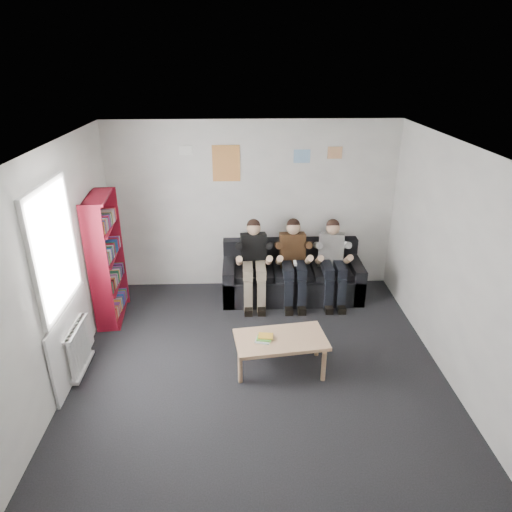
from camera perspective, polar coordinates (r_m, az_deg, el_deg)
The scene contains 14 objects.
room_shell at distance 4.94m, azimuth 0.42°, elevation -2.77°, with size 5.00×5.00×5.00m.
sofa at distance 7.32m, azimuth 4.45°, elevation -2.65°, with size 2.17×0.89×0.84m.
bookshelf at distance 6.75m, azimuth -18.14°, elevation -0.39°, with size 0.28×0.83×1.85m.
coffee_table at distance 5.62m, azimuth 3.10°, elevation -10.65°, with size 1.10×0.60×0.44m.
game_cases at distance 5.54m, azimuth 1.04°, elevation -10.24°, with size 0.21×0.18×0.04m.
person_left at distance 6.95m, azimuth -0.25°, elevation -0.92°, with size 0.39×0.84×1.30m.
person_middle at distance 6.99m, azimuth 4.71°, elevation -0.85°, with size 0.39×0.84×1.30m.
person_right at distance 7.09m, azimuth 9.56°, elevation -0.80°, with size 0.38×0.82×1.28m.
radiator at distance 5.96m, azimuth -21.23°, elevation -10.67°, with size 0.10×0.64×0.60m.
window at distance 5.64m, azimuth -22.96°, elevation -4.92°, with size 0.05×1.30×2.36m.
poster_large at distance 7.07m, azimuth -3.75°, elevation 11.48°, with size 0.42×0.01×0.55m, color gold.
poster_blue at distance 7.11m, azimuth 5.76°, elevation 12.30°, with size 0.25×0.01×0.20m, color #46A6F1.
poster_pink at distance 7.18m, azimuth 9.83°, elevation 12.61°, with size 0.22×0.01×0.18m, color #C13C84.
poster_sign at distance 7.07m, azimuth -8.78°, elevation 12.92°, with size 0.20×0.01×0.14m, color white.
Camera 1 is at (-0.19, -4.41, 3.58)m, focal length 32.00 mm.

